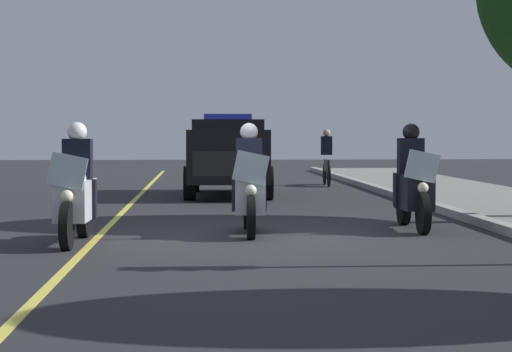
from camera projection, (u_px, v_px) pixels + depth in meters
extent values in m
plane|color=#28282B|center=(256.00, 235.00, 13.82)|extent=(80.00, 80.00, 0.00)
cube|color=#9E9B93|center=(504.00, 228.00, 14.06)|extent=(48.00, 0.24, 0.15)
cube|color=#E0D14C|center=(99.00, 235.00, 13.67)|extent=(48.00, 0.12, 0.01)
cylinder|color=black|center=(67.00, 226.00, 11.95)|extent=(0.64, 0.13, 0.64)
cylinder|color=black|center=(84.00, 216.00, 13.45)|extent=(0.64, 0.15, 0.64)
cube|color=silver|center=(75.00, 200.00, 12.66)|extent=(1.21, 0.47, 0.56)
ellipsoid|color=silver|center=(75.00, 179.00, 12.60)|extent=(0.57, 0.33, 0.24)
cube|color=silver|center=(67.00, 171.00, 12.01)|extent=(0.07, 0.56, 0.53)
sphere|color=#F9F4CC|center=(67.00, 196.00, 11.97)|extent=(0.17, 0.17, 0.17)
sphere|color=red|center=(57.00, 176.00, 12.14)|extent=(0.09, 0.09, 0.09)
sphere|color=#1933F2|center=(81.00, 176.00, 12.15)|extent=(0.09, 0.09, 0.09)
cube|color=black|center=(78.00, 160.00, 12.87)|extent=(0.29, 0.41, 0.60)
cube|color=black|center=(91.00, 199.00, 12.84)|extent=(0.18, 0.14, 0.56)
cube|color=black|center=(63.00, 199.00, 12.83)|extent=(0.18, 0.14, 0.56)
sphere|color=white|center=(77.00, 132.00, 12.83)|extent=(0.28, 0.28, 0.28)
cylinder|color=black|center=(251.00, 218.00, 13.18)|extent=(0.64, 0.13, 0.64)
cylinder|color=black|center=(248.00, 209.00, 14.68)|extent=(0.64, 0.15, 0.64)
cube|color=silver|center=(249.00, 194.00, 13.90)|extent=(1.21, 0.47, 0.56)
ellipsoid|color=silver|center=(250.00, 175.00, 13.83)|extent=(0.57, 0.33, 0.24)
cube|color=silver|center=(251.00, 168.00, 13.25)|extent=(0.07, 0.56, 0.53)
sphere|color=#F9F4CC|center=(251.00, 190.00, 13.20)|extent=(0.17, 0.17, 0.17)
sphere|color=red|center=(240.00, 172.00, 13.37)|extent=(0.09, 0.09, 0.09)
sphere|color=#1933F2|center=(261.00, 172.00, 13.39)|extent=(0.09, 0.09, 0.09)
cube|color=black|center=(249.00, 157.00, 14.10)|extent=(0.29, 0.41, 0.60)
cube|color=black|center=(262.00, 193.00, 14.07)|extent=(0.18, 0.14, 0.56)
cube|color=black|center=(236.00, 193.00, 14.06)|extent=(0.18, 0.14, 0.56)
sphere|color=white|center=(249.00, 132.00, 14.06)|extent=(0.28, 0.28, 0.28)
cylinder|color=black|center=(423.00, 214.00, 13.81)|extent=(0.64, 0.13, 0.64)
cylinder|color=black|center=(404.00, 206.00, 15.31)|extent=(0.64, 0.15, 0.64)
cube|color=black|center=(413.00, 191.00, 14.52)|extent=(1.21, 0.47, 0.56)
ellipsoid|color=black|center=(414.00, 173.00, 14.46)|extent=(0.57, 0.33, 0.24)
cube|color=silver|center=(422.00, 166.00, 13.87)|extent=(0.07, 0.56, 0.53)
sphere|color=#F9F4CC|center=(423.00, 188.00, 13.83)|extent=(0.17, 0.17, 0.17)
sphere|color=red|center=(410.00, 170.00, 14.00)|extent=(0.09, 0.09, 0.09)
sphere|color=#1933F2|center=(431.00, 170.00, 14.01)|extent=(0.09, 0.09, 0.09)
cube|color=black|center=(411.00, 156.00, 14.73)|extent=(0.29, 0.41, 0.60)
cube|color=black|center=(423.00, 191.00, 14.70)|extent=(0.18, 0.14, 0.56)
cube|color=black|center=(399.00, 191.00, 14.69)|extent=(0.18, 0.14, 0.56)
sphere|color=black|center=(411.00, 132.00, 14.69)|extent=(0.28, 0.28, 0.28)
cube|color=black|center=(228.00, 155.00, 22.51)|extent=(4.94, 2.01, 1.24)
cube|color=black|center=(228.00, 127.00, 22.78)|extent=(2.44, 1.80, 0.36)
cube|color=#2633D8|center=(228.00, 117.00, 22.57)|extent=(0.31, 1.21, 0.14)
cube|color=black|center=(229.00, 164.00, 20.12)|extent=(0.16, 1.62, 0.56)
cylinder|color=black|center=(267.00, 183.00, 21.03)|extent=(0.81, 0.30, 0.80)
cylinder|color=black|center=(190.00, 183.00, 20.96)|extent=(0.81, 0.30, 0.80)
cylinder|color=black|center=(261.00, 177.00, 24.12)|extent=(0.81, 0.30, 0.80)
cylinder|color=black|center=(194.00, 177.00, 24.05)|extent=(0.81, 0.30, 0.80)
cylinder|color=black|center=(329.00, 176.00, 26.30)|extent=(0.66, 0.06, 0.66)
cylinder|color=black|center=(324.00, 174.00, 27.40)|extent=(0.66, 0.06, 0.66)
cube|color=black|center=(327.00, 166.00, 26.84)|extent=(1.00, 0.08, 0.36)
cube|color=black|center=(327.00, 146.00, 26.86)|extent=(0.25, 0.33, 0.56)
sphere|color=tan|center=(327.00, 133.00, 26.81)|extent=(0.22, 0.22, 0.22)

